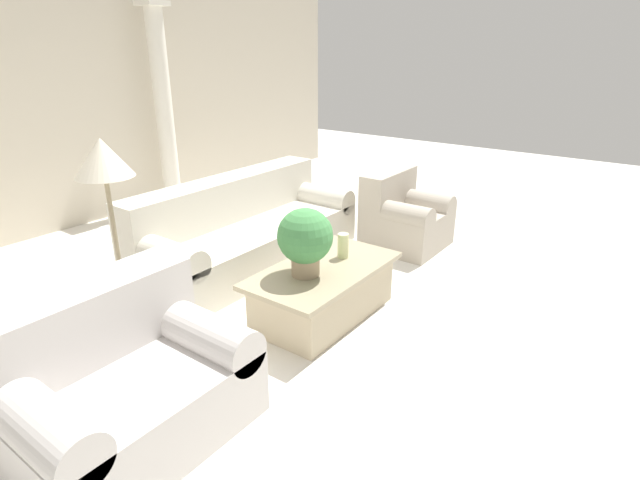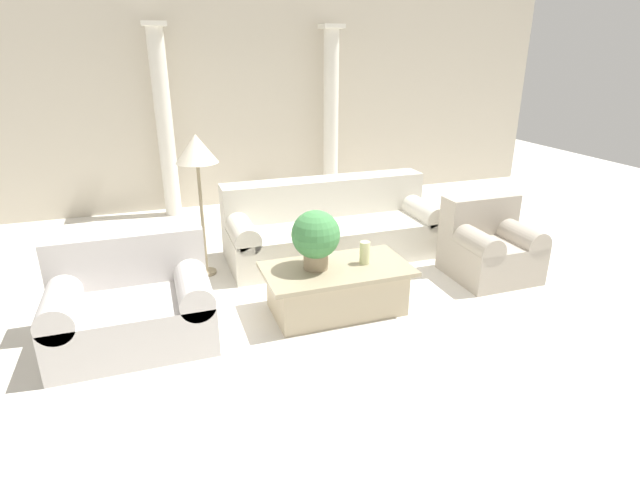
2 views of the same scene
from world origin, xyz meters
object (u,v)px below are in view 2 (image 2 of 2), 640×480
(loveseat, at_px, (131,298))
(floor_lamp, at_px, (197,154))
(armchair, at_px, (489,244))
(coffee_table, at_px, (336,288))
(potted_plant, at_px, (316,237))
(sofa_long, at_px, (331,226))

(loveseat, height_order, floor_lamp, floor_lamp)
(armchair, bearing_deg, floor_lamp, 160.64)
(coffee_table, xyz_separation_m, armchair, (1.82, 0.22, 0.12))
(loveseat, relative_size, floor_lamp, 0.84)
(loveseat, distance_m, potted_plant, 1.64)
(potted_plant, bearing_deg, sofa_long, 64.01)
(potted_plant, bearing_deg, armchair, 5.07)
(loveseat, bearing_deg, armchair, 1.19)
(floor_lamp, height_order, armchair, floor_lamp)
(potted_plant, bearing_deg, loveseat, 176.26)
(loveseat, relative_size, potted_plant, 2.34)
(loveseat, distance_m, armchair, 3.59)
(sofa_long, distance_m, loveseat, 2.50)
(sofa_long, relative_size, floor_lamp, 1.63)
(loveseat, distance_m, coffee_table, 1.78)
(loveseat, relative_size, armchair, 1.53)
(sofa_long, xyz_separation_m, coffee_table, (-0.44, -1.32, -0.12))
(armchair, bearing_deg, loveseat, -178.81)
(sofa_long, bearing_deg, potted_plant, -115.99)
(potted_plant, distance_m, armchair, 2.05)
(sofa_long, distance_m, potted_plant, 1.48)
(floor_lamp, bearing_deg, armchair, -19.36)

